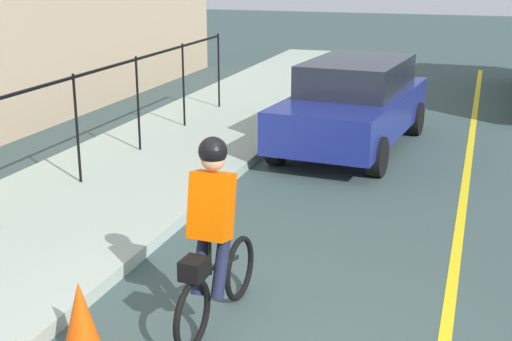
{
  "coord_description": "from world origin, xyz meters",
  "views": [
    {
      "loc": [
        -4.84,
        -1.73,
        3.33
      ],
      "look_at": [
        2.53,
        0.65,
        1.0
      ],
      "focal_mm": 49.97,
      "sensor_mm": 36.0,
      "label": 1
    }
  ],
  "objects": [
    {
      "name": "traffic_cone_near",
      "position": [
        -0.06,
        1.4,
        0.34
      ],
      "size": [
        0.36,
        0.36,
        0.69
      ],
      "primitive_type": "cone",
      "color": "#EF4F0B",
      "rests_on": "ground"
    },
    {
      "name": "cyclist_lead",
      "position": [
        0.75,
        0.48,
        0.91
      ],
      "size": [
        1.71,
        0.38,
        1.83
      ],
      "rotation": [
        0.0,
        0.0,
        -0.07
      ],
      "color": "black",
      "rests_on": "ground"
    },
    {
      "name": "parked_sedan_rear",
      "position": [
        7.62,
        0.45,
        0.82
      ],
      "size": [
        4.55,
        2.26,
        1.58
      ],
      "rotation": [
        0.0,
        0.0,
        3.04
      ],
      "color": "navy",
      "rests_on": "ground"
    }
  ]
}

